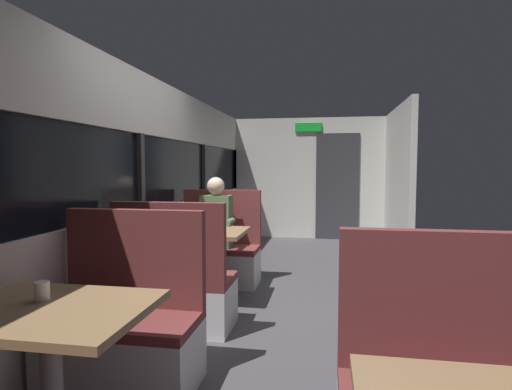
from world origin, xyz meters
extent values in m
cube|color=#423F44|center=(0.00, 0.00, -0.01)|extent=(3.30, 9.20, 0.02)
cube|color=beige|center=(-1.45, 0.00, 0.47)|extent=(0.08, 8.40, 0.95)
cube|color=beige|center=(-1.45, 0.00, 2.00)|extent=(0.08, 8.40, 0.60)
cube|color=black|center=(-1.46, 0.00, 1.32)|extent=(0.03, 8.40, 0.75)
cube|color=#2D2D30|center=(-1.43, 0.00, 1.32)|extent=(0.06, 0.08, 0.75)
cube|color=#2D2D30|center=(-1.43, 2.10, 1.32)|extent=(0.06, 0.08, 0.75)
cube|color=#2D2D30|center=(-1.43, 4.20, 1.32)|extent=(0.06, 0.08, 0.75)
cube|color=beige|center=(0.00, 4.20, 1.15)|extent=(2.90, 0.08, 2.30)
cube|color=#333338|center=(0.55, 4.15, 1.00)|extent=(0.80, 0.04, 2.00)
cube|color=green|center=(0.00, 4.14, 2.12)|extent=(0.50, 0.03, 0.16)
cube|color=beige|center=(1.45, 3.00, 1.15)|extent=(0.08, 2.40, 2.30)
cylinder|color=#9E9EA3|center=(-0.89, -2.09, 0.35)|extent=(0.10, 0.10, 0.70)
cube|color=olive|center=(-0.89, -2.09, 0.72)|extent=(0.90, 0.70, 0.04)
cube|color=silver|center=(-0.89, -1.43, 0.20)|extent=(0.95, 0.50, 0.39)
cube|color=brown|center=(-0.89, -1.43, 0.42)|extent=(0.95, 0.50, 0.06)
cube|color=brown|center=(-0.89, -1.22, 0.78)|extent=(0.95, 0.08, 0.65)
cylinder|color=#9E9EA3|center=(-0.89, 0.21, 0.35)|extent=(0.10, 0.10, 0.70)
cube|color=olive|center=(-0.89, 0.21, 0.72)|extent=(0.90, 0.70, 0.04)
cube|color=silver|center=(-0.89, -0.45, 0.20)|extent=(0.95, 0.50, 0.39)
cube|color=brown|center=(-0.89, -0.45, 0.42)|extent=(0.95, 0.50, 0.06)
cube|color=brown|center=(-0.89, -0.66, 0.78)|extent=(0.95, 0.08, 0.65)
cube|color=silver|center=(-0.89, 0.87, 0.20)|extent=(0.95, 0.50, 0.39)
cube|color=brown|center=(-0.89, 0.87, 0.42)|extent=(0.95, 0.50, 0.06)
cube|color=brown|center=(-0.89, 1.08, 0.78)|extent=(0.95, 0.08, 0.65)
cube|color=brown|center=(0.89, -1.82, 0.78)|extent=(0.95, 0.08, 0.65)
cube|color=#26262D|center=(-0.89, 0.87, 0.23)|extent=(0.30, 0.36, 0.45)
cube|color=#59724C|center=(-0.89, 0.82, 0.75)|extent=(0.34, 0.22, 0.60)
sphere|color=beige|center=(-0.89, 0.80, 1.16)|extent=(0.20, 0.20, 0.20)
cylinder|color=#59724C|center=(-1.09, 0.64, 0.77)|extent=(0.07, 0.28, 0.07)
cylinder|color=#59724C|center=(-0.69, 0.64, 0.77)|extent=(0.07, 0.28, 0.07)
cylinder|color=white|center=(-0.99, -2.01, 0.79)|extent=(0.07, 0.07, 0.09)
camera|label=1|loc=(0.36, -3.75, 1.39)|focal=28.91mm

